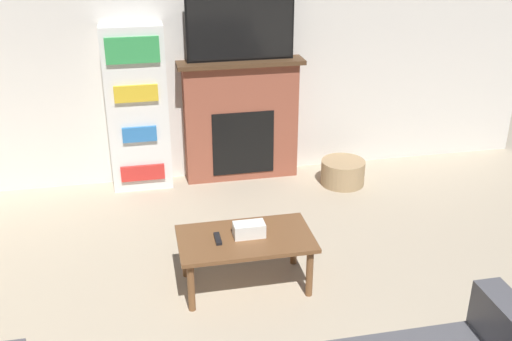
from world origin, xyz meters
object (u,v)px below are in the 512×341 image
object	(u,v)px
fireplace	(241,120)
storage_basket	(343,172)
tv	(240,26)
coffee_table	(246,244)
bookshelf	(137,109)

from	to	relation	value
fireplace	storage_basket	xyz separation A→B (m)	(0.94, -0.38, -0.48)
tv	coffee_table	xyz separation A→B (m)	(-0.32, -1.86, -1.16)
bookshelf	storage_basket	world-z (taller)	bookshelf
tv	storage_basket	xyz separation A→B (m)	(0.94, -0.36, -1.39)
coffee_table	storage_basket	distance (m)	1.97
fireplace	bookshelf	size ratio (longest dim) A/B	0.77
storage_basket	bookshelf	bearing A→B (deg)	169.47
fireplace	coffee_table	xyz separation A→B (m)	(-0.32, -1.88, -0.25)
tv	coffee_table	distance (m)	2.21
tv	storage_basket	world-z (taller)	tv
tv	coffee_table	world-z (taller)	tv
tv	bookshelf	xyz separation A→B (m)	(-0.98, -0.00, -0.72)
fireplace	coffee_table	size ratio (longest dim) A/B	1.27
fireplace	coffee_table	distance (m)	1.92
coffee_table	storage_basket	bearing A→B (deg)	49.93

